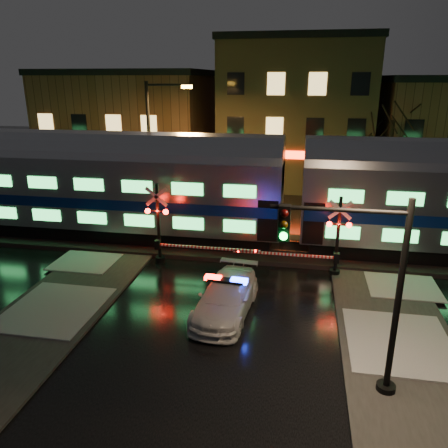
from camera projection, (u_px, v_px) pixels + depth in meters
The scene contains 12 objects.
ground at pixel (229, 290), 19.03m from camera, with size 120.00×120.00×0.00m, color black.
ballast at pixel (244, 247), 23.66m from camera, with size 90.00×4.20×0.24m, color black.
sidewalk_left at pixel (6, 355), 14.53m from camera, with size 4.00×20.00×0.12m, color #2D2D2D.
sidewalk_right at pixel (419, 404), 12.31m from camera, with size 4.00×20.00×0.12m, color #2D2D2D.
building_left at pixel (131, 127), 40.33m from camera, with size 14.00×10.00×9.00m, color brown.
building_mid at pixel (295, 115), 37.85m from camera, with size 12.00×11.00×11.50m, color brown.
train at pixel (293, 190), 22.20m from camera, with size 51.00×3.12×5.92m.
police_car at pixel (226, 297), 16.99m from camera, with size 2.32×4.91×1.54m.
crossing_signal_right at pixel (329, 244), 19.95m from camera, with size 5.40×0.64×3.82m.
crossing_signal_left at pixel (165, 232), 21.25m from camera, with size 5.72×0.65×4.05m.
traffic_light at pixel (363, 295), 11.97m from camera, with size 3.84×0.70×5.93m.
streetlight at pixel (154, 143), 26.91m from camera, with size 2.89×0.30×8.64m.
Camera 1 is at (2.88, -16.88, 8.81)m, focal length 35.00 mm.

